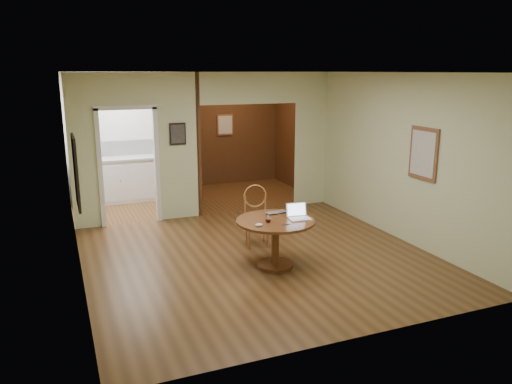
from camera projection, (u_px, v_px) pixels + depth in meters
name	position (u px, v px, depth m)	size (l,w,h in m)	color
floor	(260.00, 258.00, 7.45)	(5.00, 5.00, 0.00)	#4A2D15
room_shell	(177.00, 146.00, 9.77)	(5.20, 7.50, 5.00)	white
dining_table	(275.00, 232.00, 7.02)	(1.11, 1.11, 0.69)	brown
chair	(256.00, 212.00, 7.92)	(0.48, 0.48, 0.97)	#985935
open_laptop	(298.00, 214.00, 7.04)	(0.32, 0.29, 0.21)	white
closed_laptop	(278.00, 213.00, 7.24)	(0.33, 0.21, 0.03)	silver
mouse	(259.00, 225.00, 6.67)	(0.10, 0.06, 0.04)	white
wine_glass	(268.00, 219.00, 6.85)	(0.09, 0.09, 0.10)	white
pen	(286.00, 224.00, 6.75)	(0.01, 0.01, 0.13)	navy
kitchen_cabinet	(126.00, 179.00, 10.63)	(2.06, 0.60, 0.94)	white
grocery_bag	(161.00, 149.00, 10.77)	(0.26, 0.22, 0.26)	beige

